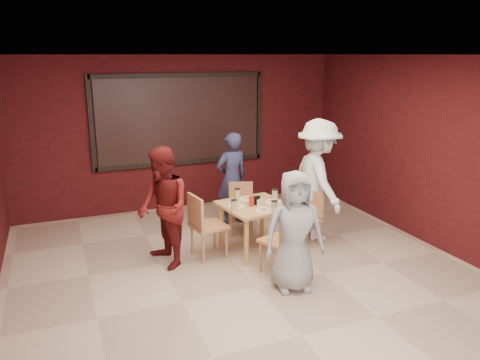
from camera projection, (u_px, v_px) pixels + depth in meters
name	position (u px, v px, depth m)	size (l,w,h in m)	color
floor	(257.00, 287.00, 5.82)	(7.00, 7.00, 0.00)	tan
window_blinds	(181.00, 120.00, 8.48)	(3.00, 0.02, 1.50)	black
dining_table	(255.00, 210.00, 6.74)	(1.03, 1.03, 0.87)	tan
chair_front	(285.00, 238.00, 6.01)	(0.57, 0.57, 0.92)	#C2744B
chair_back	(241.00, 205.00, 7.55)	(0.49, 0.49, 0.81)	#C2744B
chair_left	(204.00, 222.00, 6.54)	(0.51, 0.51, 0.93)	#C2744B
chair_right	(308.00, 215.00, 7.05)	(0.47, 0.47, 0.82)	#C2744B
diner_front	(294.00, 231.00, 5.61)	(0.73, 0.48, 1.50)	gray
diner_back	(232.00, 179.00, 7.84)	(0.57, 0.38, 1.57)	#2C2D4E
diner_left	(163.00, 208.00, 6.23)	(0.80, 0.62, 1.64)	maroon
diner_right	(318.00, 180.00, 7.18)	(1.21, 0.70, 1.87)	white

